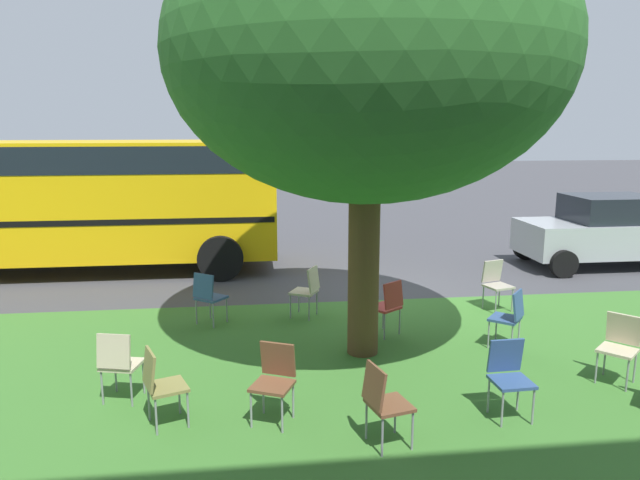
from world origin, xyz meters
name	(u,v)px	position (x,y,z in m)	size (l,w,h in m)	color
ground	(390,297)	(0.00, 0.00, 0.00)	(80.00, 80.00, 0.00)	#424247
grass_verge	(445,363)	(0.00, 3.20, 0.00)	(48.00, 6.00, 0.01)	#3D752D
street_tree	(367,55)	(1.06, 2.67, 4.14)	(5.31, 5.31, 6.11)	brown
chair_0	(620,343)	(-1.99, 4.01, 0.52)	(0.59, 0.59, 0.88)	beige
chair_1	(275,376)	(2.40, 4.48, 0.52)	(0.55, 0.55, 0.88)	brown
chair_2	(119,361)	(4.20, 3.83, 0.52)	(0.51, 0.51, 0.88)	beige
chair_3	(160,381)	(3.64, 4.46, 0.52)	(0.54, 0.54, 0.88)	olive
chair_4	(208,294)	(3.34, 1.18, 0.52)	(0.58, 0.58, 0.88)	#335184
chair_5	(383,399)	(1.34, 5.15, 0.52)	(0.51, 0.51, 0.88)	brown
chair_6	(509,373)	(-0.21, 4.70, 0.52)	(0.43, 0.44, 0.88)	#335184
chair_7	(496,281)	(-1.67, 0.97, 0.52)	(0.52, 0.52, 0.88)	#ADA393
chair_9	(308,288)	(1.68, 1.00, 0.52)	(0.57, 0.56, 0.88)	beige
chair_10	(510,314)	(-1.11, 2.76, 0.52)	(0.59, 0.59, 0.88)	#335184
chair_11	(388,304)	(0.54, 2.03, 0.52)	(0.58, 0.58, 0.88)	#B7332D
parked_car	(604,231)	(-5.48, -1.82, 0.84)	(3.70, 1.92, 1.65)	#ADB2B7
school_bus	(36,193)	(7.26, -2.86, 1.76)	(10.40, 2.80, 2.88)	yellow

